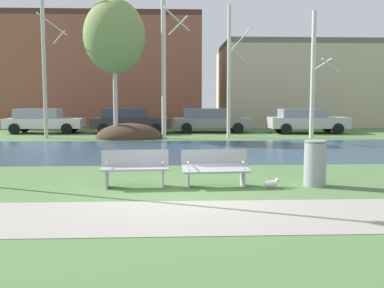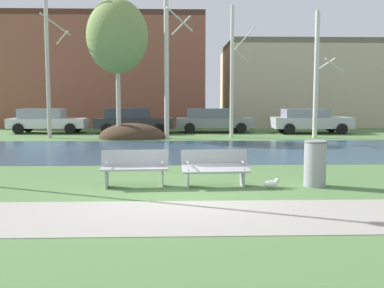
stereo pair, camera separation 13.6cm
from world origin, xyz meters
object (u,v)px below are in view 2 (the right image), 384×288
parked_sedan_second_dark (133,120)px  parked_hatch_third_grey (212,120)px  bench_left (135,167)px  parked_wagon_fourth_silver (310,120)px  trash_bin (315,163)px  seagull (271,183)px  parked_van_nearest_white (46,120)px  bench_right (215,167)px

parked_sedan_second_dark → parked_hatch_third_grey: size_ratio=0.99×
bench_left → parked_wagon_fourth_silver: parked_wagon_fourth_silver is taller
trash_bin → parked_hatch_third_grey: 17.31m
seagull → trash_bin: bearing=14.6°
seagull → parked_hatch_third_grey: size_ratio=0.09×
bench_left → parked_van_nearest_white: bearing=112.1°
parked_sedan_second_dark → parked_wagon_fourth_silver: size_ratio=1.00×
bench_right → parked_wagon_fourth_silver: parked_wagon_fourth_silver is taller
trash_bin → parked_wagon_fourth_silver: size_ratio=0.23×
trash_bin → parked_van_nearest_white: parked_van_nearest_white is taller
parked_van_nearest_white → parked_sedan_second_dark: 5.28m
parked_hatch_third_grey → parked_wagon_fourth_silver: 5.87m
parked_van_nearest_white → trash_bin: bearing=-56.7°
parked_wagon_fourth_silver → parked_sedan_second_dark: bearing=179.0°
bench_right → trash_bin: 2.39m
parked_wagon_fourth_silver → trash_bin: bearing=-106.0°
parked_sedan_second_dark → bench_right: bearing=-77.8°
bench_left → trash_bin: 4.30m
bench_left → parked_hatch_third_grey: 17.52m
seagull → parked_sedan_second_dark: size_ratio=0.09×
bench_right → seagull: 1.38m
parked_van_nearest_white → parked_sedan_second_dark: bearing=-5.5°
parked_van_nearest_white → parked_hatch_third_grey: size_ratio=0.98×
trash_bin → parked_sedan_second_dark: (-5.97, 16.56, 0.23)m
parked_hatch_third_grey → parked_sedan_second_dark: bearing=-171.5°
parked_hatch_third_grey → bench_left: bearing=-100.5°
seagull → parked_wagon_fourth_silver: parked_wagon_fourth_silver is taller
trash_bin → seagull: (-1.10, -0.29, -0.43)m
parked_sedan_second_dark → trash_bin: bearing=-70.2°
seagull → parked_sedan_second_dark: (-4.86, 16.84, 0.66)m
trash_bin → parked_van_nearest_white: (-11.22, 17.06, 0.21)m
bench_left → bench_right: 1.91m
bench_right → seagull: bench_right is taller
bench_left → parked_van_nearest_white: (-6.92, 17.01, 0.31)m
seagull → parked_van_nearest_white: size_ratio=0.09×
bench_right → parked_sedan_second_dark: bearing=102.2°
parked_van_nearest_white → parked_hatch_third_grey: (10.11, 0.21, 0.01)m
bench_right → parked_sedan_second_dark: parked_sedan_second_dark is taller
bench_left → parked_wagon_fourth_silver: (8.99, 16.31, 0.31)m
trash_bin → parked_hatch_third_grey: bearing=93.7°
seagull → parked_hatch_third_grey: (-0.01, 17.56, 0.65)m
trash_bin → parked_sedan_second_dark: parked_sedan_second_dark is taller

